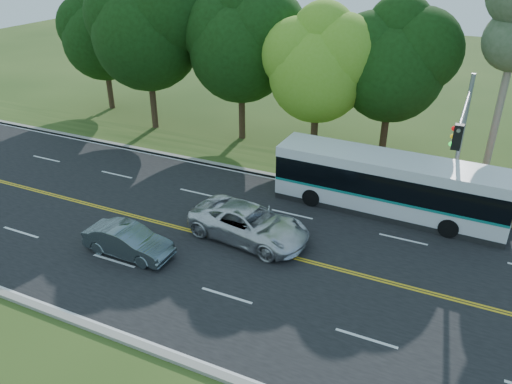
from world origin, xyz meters
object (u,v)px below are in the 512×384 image
at_px(traffic_signal, 460,136).
at_px(suv, 249,223).
at_px(transit_bus, 388,185).
at_px(sedan, 128,241).

relative_size(traffic_signal, suv, 1.23).
xyz_separation_m(transit_bus, sedan, (-9.37, -8.57, -0.79)).
height_order(sedan, suv, suv).
distance_m(transit_bus, suv, 7.35).
xyz_separation_m(sedan, suv, (4.22, 3.37, 0.12)).
bearing_deg(traffic_signal, transit_bus, 172.05).
distance_m(traffic_signal, transit_bus, 4.29).
xyz_separation_m(traffic_signal, transit_bus, (-2.83, 0.40, -3.20)).
relative_size(transit_bus, sedan, 2.79).
height_order(traffic_signal, sedan, traffic_signal).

